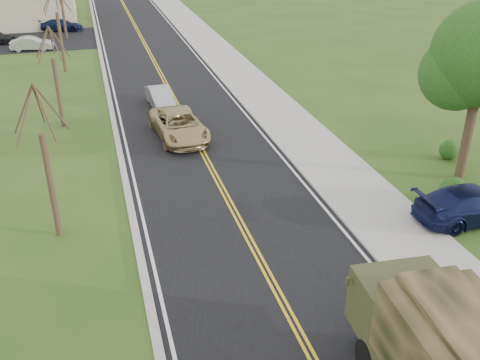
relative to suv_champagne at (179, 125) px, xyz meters
name	(u,v)px	position (x,y,z in m)	size (l,w,h in m)	color
road	(147,48)	(0.80, 21.55, -0.73)	(8.00, 120.00, 0.01)	black
curb_right	(192,45)	(4.95, 21.55, -0.67)	(0.30, 120.00, 0.12)	#9E998E
sidewalk_right	(211,44)	(6.70, 21.55, -0.68)	(3.20, 120.00, 0.10)	#9E998E
curb_left	(100,51)	(-3.35, 21.55, -0.68)	(0.30, 120.00, 0.10)	#9E998E
bare_tree_a	(49,174)	(-6.20, -8.45, 1.89)	(1.93, 2.26, 6.08)	#38281C
bare_tree_b	(57,85)	(-6.20, 3.55, 1.74)	(1.83, 2.14, 5.73)	#38281C
bare_tree_c	(60,35)	(-6.20, 15.55, 2.04)	(2.04, 2.39, 6.42)	#38281C
bare_tree_d	(63,12)	(-6.20, 27.55, 1.82)	(1.88, 2.20, 5.91)	#38281C
suv_champagne	(179,125)	(0.00, 0.00, 0.00)	(2.43, 5.28, 1.47)	tan
sedan_silver	(160,98)	(-0.27, 5.38, -0.12)	(1.30, 3.72, 1.23)	#9F9FA3
pickup_navy	(474,204)	(9.94, -11.81, -0.01)	(2.02, 4.97, 1.44)	#0F1639
lot_car_silver	(32,44)	(-9.08, 23.55, -0.14)	(1.26, 3.63, 1.19)	silver
lot_car_navy	(62,25)	(-6.65, 31.55, -0.12)	(1.72, 4.22, 1.23)	#0F1938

